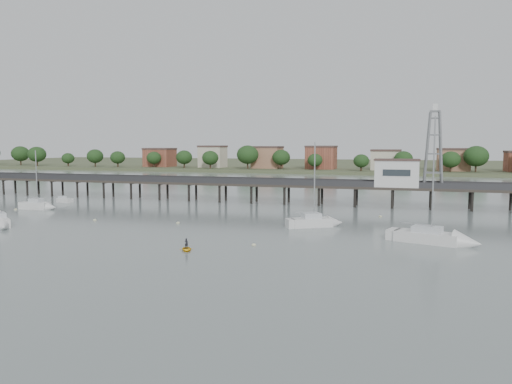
{
  "coord_description": "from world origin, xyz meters",
  "views": [
    {
      "loc": [
        26.89,
        -38.5,
        12.03
      ],
      "look_at": [
        2.42,
        42.0,
        4.0
      ],
      "focal_mm": 35.0,
      "sensor_mm": 36.0,
      "label": 1
    }
  ],
  "objects_px": {
    "sailboat_d": "(442,239)",
    "white_tender": "(64,200)",
    "sailboat_f": "(0,223)",
    "sailboat_b": "(40,206)",
    "sailboat_c": "(319,222)",
    "lattice_tower": "(434,150)",
    "yellow_dinghy": "(186,250)",
    "pier": "(270,185)"
  },
  "relations": [
    {
      "from": "sailboat_f",
      "to": "sailboat_c",
      "type": "bearing_deg",
      "value": 55.83
    },
    {
      "from": "sailboat_d",
      "to": "white_tender",
      "type": "bearing_deg",
      "value": 179.43
    },
    {
      "from": "sailboat_c",
      "to": "white_tender",
      "type": "distance_m",
      "value": 58.22
    },
    {
      "from": "pier",
      "to": "yellow_dinghy",
      "type": "relative_size",
      "value": 66.41
    },
    {
      "from": "sailboat_b",
      "to": "sailboat_f",
      "type": "height_order",
      "value": "sailboat_f"
    },
    {
      "from": "sailboat_c",
      "to": "sailboat_d",
      "type": "bearing_deg",
      "value": -58.5
    },
    {
      "from": "pier",
      "to": "sailboat_b",
      "type": "distance_m",
      "value": 44.33
    },
    {
      "from": "pier",
      "to": "white_tender",
      "type": "height_order",
      "value": "pier"
    },
    {
      "from": "lattice_tower",
      "to": "yellow_dinghy",
      "type": "bearing_deg",
      "value": -121.0
    },
    {
      "from": "pier",
      "to": "sailboat_c",
      "type": "relative_size",
      "value": 11.51
    },
    {
      "from": "lattice_tower",
      "to": "pier",
      "type": "bearing_deg",
      "value": -180.0
    },
    {
      "from": "sailboat_d",
      "to": "yellow_dinghy",
      "type": "xyz_separation_m",
      "value": [
        -28.12,
        -12.33,
        -0.63
      ]
    },
    {
      "from": "pier",
      "to": "sailboat_f",
      "type": "bearing_deg",
      "value": -125.93
    },
    {
      "from": "sailboat_b",
      "to": "sailboat_f",
      "type": "xyz_separation_m",
      "value": [
        8.74,
        -18.73,
        -0.01
      ]
    },
    {
      "from": "lattice_tower",
      "to": "sailboat_c",
      "type": "height_order",
      "value": "lattice_tower"
    },
    {
      "from": "lattice_tower",
      "to": "sailboat_b",
      "type": "distance_m",
      "value": 73.97
    },
    {
      "from": "sailboat_d",
      "to": "yellow_dinghy",
      "type": "relative_size",
      "value": 7.28
    },
    {
      "from": "sailboat_f",
      "to": "sailboat_b",
      "type": "bearing_deg",
      "value": 152.84
    },
    {
      "from": "white_tender",
      "to": "pier",
      "type": "bearing_deg",
      "value": 30.21
    },
    {
      "from": "sailboat_c",
      "to": "sailboat_d",
      "type": "xyz_separation_m",
      "value": [
        16.47,
        -8.61,
        -0.02
      ]
    },
    {
      "from": "lattice_tower",
      "to": "white_tender",
      "type": "distance_m",
      "value": 74.61
    },
    {
      "from": "sailboat_d",
      "to": "yellow_dinghy",
      "type": "height_order",
      "value": "sailboat_d"
    },
    {
      "from": "sailboat_b",
      "to": "sailboat_d",
      "type": "bearing_deg",
      "value": -11.99
    },
    {
      "from": "pier",
      "to": "white_tender",
      "type": "bearing_deg",
      "value": -164.89
    },
    {
      "from": "sailboat_b",
      "to": "yellow_dinghy",
      "type": "relative_size",
      "value": 5.07
    },
    {
      "from": "sailboat_d",
      "to": "pier",
      "type": "bearing_deg",
      "value": 149.26
    },
    {
      "from": "sailboat_b",
      "to": "white_tender",
      "type": "relative_size",
      "value": 2.94
    },
    {
      "from": "lattice_tower",
      "to": "sailboat_b",
      "type": "height_order",
      "value": "lattice_tower"
    },
    {
      "from": "yellow_dinghy",
      "to": "sailboat_b",
      "type": "bearing_deg",
      "value": 120.93
    },
    {
      "from": "lattice_tower",
      "to": "sailboat_f",
      "type": "bearing_deg",
      "value": -146.25
    },
    {
      "from": "sailboat_b",
      "to": "sailboat_c",
      "type": "height_order",
      "value": "sailboat_c"
    },
    {
      "from": "sailboat_f",
      "to": "yellow_dinghy",
      "type": "relative_size",
      "value": 5.83
    },
    {
      "from": "sailboat_d",
      "to": "yellow_dinghy",
      "type": "bearing_deg",
      "value": -138.76
    },
    {
      "from": "sailboat_b",
      "to": "pier",
      "type": "bearing_deg",
      "value": 28.5
    },
    {
      "from": "lattice_tower",
      "to": "sailboat_d",
      "type": "bearing_deg",
      "value": -90.52
    },
    {
      "from": "pier",
      "to": "sailboat_f",
      "type": "height_order",
      "value": "sailboat_f"
    },
    {
      "from": "sailboat_d",
      "to": "sailboat_f",
      "type": "xyz_separation_m",
      "value": [
        -60.76,
        -5.79,
        0.02
      ]
    },
    {
      "from": "sailboat_c",
      "to": "white_tender",
      "type": "height_order",
      "value": "sailboat_c"
    },
    {
      "from": "sailboat_c",
      "to": "yellow_dinghy",
      "type": "distance_m",
      "value": 23.96
    },
    {
      "from": "sailboat_f",
      "to": "white_tender",
      "type": "relative_size",
      "value": 3.39
    },
    {
      "from": "pier",
      "to": "lattice_tower",
      "type": "bearing_deg",
      "value": 0.0
    },
    {
      "from": "sailboat_f",
      "to": "white_tender",
      "type": "distance_m",
      "value": 31.92
    }
  ]
}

